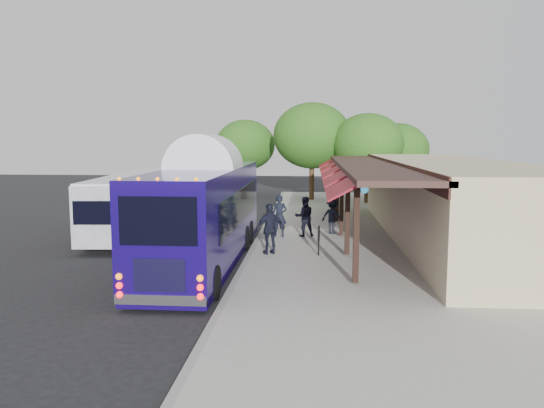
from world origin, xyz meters
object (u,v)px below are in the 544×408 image
(ped_b, at_px, (304,217))
(coach_bus, at_px, (205,209))
(ped_d, at_px, (332,216))
(sign_board, at_px, (319,236))
(ped_a, at_px, (279,216))
(ped_c, at_px, (270,229))
(city_bus, at_px, (136,201))

(ped_b, bearing_deg, coach_bus, 41.59)
(coach_bus, xyz_separation_m, ped_d, (4.85, 5.63, -1.05))
(ped_d, height_order, sign_board, ped_d)
(ped_a, relative_size, ped_b, 1.05)
(ped_a, relative_size, sign_board, 1.69)
(ped_c, bearing_deg, coach_bus, -1.06)
(ped_a, relative_size, ped_d, 1.16)
(ped_c, distance_m, ped_d, 5.22)
(sign_board, bearing_deg, coach_bus, -160.25)
(ped_a, height_order, ped_c, ped_c)
(ped_a, bearing_deg, ped_c, -80.46)
(city_bus, height_order, ped_a, city_bus)
(city_bus, bearing_deg, coach_bus, -56.08)
(ped_d, relative_size, sign_board, 1.46)
(coach_bus, xyz_separation_m, ped_c, (2.30, 1.08, -0.89))
(ped_c, bearing_deg, city_bus, -61.17)
(coach_bus, relative_size, ped_b, 6.50)
(city_bus, height_order, ped_c, city_bus)
(city_bus, bearing_deg, ped_c, -38.89)
(ped_c, bearing_deg, ped_d, -145.62)
(city_bus, xyz_separation_m, sign_board, (8.74, -4.91, -0.66))
(coach_bus, relative_size, sign_board, 10.48)
(city_bus, relative_size, ped_a, 5.62)
(coach_bus, bearing_deg, ped_a, 63.16)
(ped_a, xyz_separation_m, sign_board, (1.73, -3.78, -0.19))
(ped_c, height_order, ped_d, ped_c)
(coach_bus, relative_size, city_bus, 1.10)
(city_bus, height_order, sign_board, city_bus)
(coach_bus, height_order, ped_b, coach_bus)
(ped_b, distance_m, ped_d, 1.49)
(ped_b, bearing_deg, ped_a, -4.93)
(ped_a, bearing_deg, coach_bus, -105.52)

